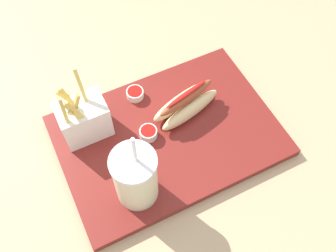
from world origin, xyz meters
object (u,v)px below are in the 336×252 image
object	(u,v)px
ketchup_cup_2	(135,93)
ketchup_cup_1	(148,133)
fries_basket	(84,119)
soda_cup	(136,177)
hot_dog_1	(186,104)

from	to	relation	value
ketchup_cup_2	ketchup_cup_1	bearing A→B (deg)	-98.68
fries_basket	ketchup_cup_2	world-z (taller)	fries_basket
ketchup_cup_1	ketchup_cup_2	size ratio (longest dim) A/B	0.97
ketchup_cup_1	ketchup_cup_2	world-z (taller)	ketchup_cup_1
ketchup_cup_2	soda_cup	bearing A→B (deg)	-112.39
soda_cup	ketchup_cup_1	distance (m)	0.14
hot_dog_1	soda_cup	bearing A→B (deg)	-143.26
hot_dog_1	ketchup_cup_2	xyz separation A→B (m)	(-0.09, 0.09, -0.01)
soda_cup	hot_dog_1	size ratio (longest dim) A/B	1.23
ketchup_cup_1	soda_cup	bearing A→B (deg)	-123.99
soda_cup	hot_dog_1	world-z (taller)	soda_cup
fries_basket	hot_dog_1	distance (m)	0.22
fries_basket	ketchup_cup_1	bearing A→B (deg)	-31.64
soda_cup	hot_dog_1	xyz separation A→B (m)	(0.17, 0.13, -0.04)
fries_basket	soda_cup	bearing A→B (deg)	-76.91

